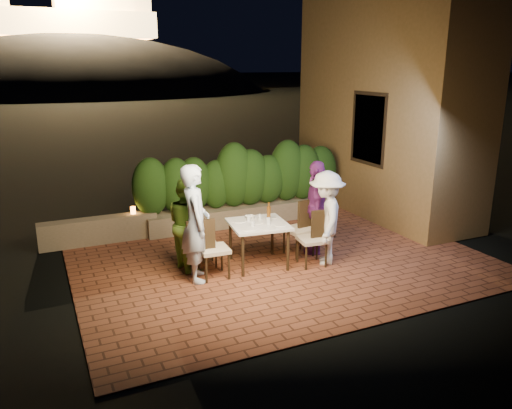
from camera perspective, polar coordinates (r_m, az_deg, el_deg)
ground at (r=8.83m, az=3.14°, el=-6.57°), size 400.00×400.00×0.00m
terrace_floor at (r=9.26m, az=1.70°, el=-5.82°), size 7.00×6.00×0.15m
building_wall at (r=11.86m, az=14.59°, el=11.24°), size 1.60×5.00×5.00m
window_pane at (r=11.04m, az=12.84°, el=8.44°), size 0.08×1.00×1.40m
window_frame at (r=11.03m, az=12.80°, el=8.44°), size 0.06×1.15×1.55m
planter at (r=10.80m, az=-1.54°, el=-1.11°), size 4.20×0.55×0.40m
hedge at (r=10.60m, az=-1.56°, el=2.77°), size 4.00×0.70×1.10m
parapet at (r=10.06m, az=-17.49°, el=-2.83°), size 2.20×0.30×0.50m
hill at (r=67.87m, az=-19.62°, el=8.61°), size 52.00×40.00×22.00m
fortress at (r=67.86m, az=-20.81°, el=20.82°), size 26.00×8.00×8.00m
dining_table at (r=8.51m, az=0.28°, el=-4.54°), size 1.05×1.05×0.75m
plate_nw at (r=8.09m, az=-0.79°, el=-2.77°), size 0.24×0.24×0.01m
plate_sw at (r=8.50m, az=-1.98°, el=-1.88°), size 0.24×0.24×0.01m
plate_ne at (r=8.30m, az=2.78°, el=-2.34°), size 0.20×0.20×0.01m
plate_se at (r=8.71m, az=1.70°, el=-1.44°), size 0.22×0.22×0.01m
plate_centre at (r=8.41m, az=0.11°, el=-2.07°), size 0.20×0.20×0.01m
plate_front at (r=8.11m, az=1.53°, el=-2.73°), size 0.23×0.23×0.01m
glass_nw at (r=8.21m, az=-0.40°, el=-2.18°), size 0.06×0.06×0.10m
glass_sw at (r=8.49m, az=-0.83°, el=-1.56°), size 0.06×0.06×0.11m
glass_ne at (r=8.32m, az=1.42°, el=-1.89°), size 0.07×0.07×0.11m
glass_se at (r=8.56m, az=0.43°, el=-1.44°), size 0.06×0.06×0.10m
beer_bottle at (r=8.43m, az=1.47°, el=-0.86°), size 0.07×0.07×0.34m
bowl at (r=8.66m, az=-0.69°, el=-1.43°), size 0.18×0.18×0.04m
chair_left_front at (r=8.03m, az=-4.83°, el=-4.97°), size 0.48×0.48×0.99m
chair_left_back at (r=8.52m, az=-5.89°, el=-4.31°), size 0.44×0.44×0.84m
chair_right_front at (r=8.53m, az=6.44°, el=-3.85°), size 0.49×0.49×0.96m
chair_right_back at (r=8.96m, az=4.94°, el=-2.73°), size 0.52×0.52×1.00m
diner_blue at (r=7.83m, az=-6.95°, el=-2.15°), size 0.56×0.75×1.87m
diner_green at (r=8.36m, az=-7.84°, el=-2.20°), size 0.69×0.83×1.54m
diner_white at (r=8.56m, az=8.03°, el=-1.54°), size 1.04×1.21×1.62m
diner_purple at (r=9.03m, az=6.91°, el=-0.30°), size 0.87×1.07×1.70m
parapet_lamp at (r=10.06m, az=-13.87°, el=-0.65°), size 0.10×0.10×0.14m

